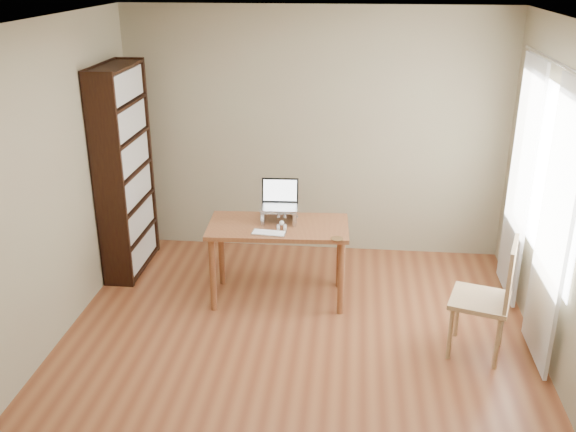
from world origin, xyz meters
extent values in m
cube|color=brown|center=(0.00, 0.00, -0.01)|extent=(4.00, 4.50, 0.02)
cube|color=white|center=(0.00, 0.00, 2.61)|extent=(4.00, 4.50, 0.02)
cube|color=#847559|center=(0.00, 2.26, 1.30)|extent=(4.00, 0.02, 2.60)
cube|color=#847559|center=(0.00, -2.26, 1.30)|extent=(4.00, 0.02, 2.60)
cube|color=#847559|center=(-2.01, 0.00, 1.30)|extent=(0.02, 4.50, 2.60)
cube|color=white|center=(1.98, 0.80, 1.40)|extent=(0.01, 1.80, 1.40)
cube|color=black|center=(-1.84, 1.12, 1.05)|extent=(0.30, 0.04, 2.10)
cube|color=black|center=(-1.84, 1.98, 1.05)|extent=(0.30, 0.04, 2.10)
cube|color=black|center=(-1.98, 1.55, 1.05)|extent=(0.02, 0.90, 2.10)
cube|color=black|center=(-1.84, 1.55, 0.03)|extent=(0.30, 0.84, 0.02)
cube|color=black|center=(-1.81, 1.55, 0.20)|extent=(0.20, 0.78, 0.28)
cube|color=black|center=(-1.84, 1.55, 0.37)|extent=(0.30, 0.84, 0.03)
cube|color=black|center=(-1.81, 1.55, 0.54)|extent=(0.20, 0.78, 0.28)
cube|color=black|center=(-1.84, 1.55, 0.71)|extent=(0.30, 0.84, 0.02)
cube|color=black|center=(-1.81, 1.55, 0.88)|extent=(0.20, 0.78, 0.28)
cube|color=black|center=(-1.84, 1.55, 1.05)|extent=(0.30, 0.84, 0.02)
cube|color=black|center=(-1.81, 1.55, 1.22)|extent=(0.20, 0.78, 0.28)
cube|color=black|center=(-1.84, 1.55, 1.39)|extent=(0.30, 0.84, 0.02)
cube|color=black|center=(-1.81, 1.55, 1.56)|extent=(0.20, 0.78, 0.28)
cube|color=black|center=(-1.84, 1.55, 1.73)|extent=(0.30, 0.84, 0.02)
cube|color=black|center=(-1.81, 1.55, 1.90)|extent=(0.20, 0.78, 0.28)
cube|color=black|center=(-1.84, 1.55, 2.07)|extent=(0.30, 0.84, 0.03)
cube|color=silver|center=(1.92, 0.25, 1.15)|extent=(0.03, 0.70, 2.20)
cube|color=silver|center=(1.92, 1.35, 1.15)|extent=(0.03, 0.70, 2.20)
cylinder|color=silver|center=(1.92, 0.80, 2.28)|extent=(0.03, 1.90, 0.03)
cube|color=brown|center=(-0.24, 1.05, 0.73)|extent=(1.31, 0.70, 0.04)
cylinder|color=brown|center=(-0.82, 1.31, 0.35)|extent=(0.06, 0.06, 0.71)
cylinder|color=brown|center=(0.34, 1.31, 0.35)|extent=(0.06, 0.06, 0.71)
cylinder|color=brown|center=(-0.82, 0.80, 0.35)|extent=(0.06, 0.06, 0.71)
cylinder|color=brown|center=(0.34, 0.80, 0.35)|extent=(0.06, 0.06, 0.71)
cube|color=silver|center=(-0.39, 1.13, 0.81)|extent=(0.03, 0.25, 0.12)
cube|color=silver|center=(-0.10, 1.13, 0.81)|extent=(0.03, 0.25, 0.12)
cube|color=silver|center=(-0.24, 1.13, 0.88)|extent=(0.32, 0.25, 0.01)
cube|color=silver|center=(-0.24, 1.13, 0.89)|extent=(0.35, 0.25, 0.02)
cube|color=black|center=(-0.24, 1.27, 1.01)|extent=(0.34, 0.07, 0.22)
cube|color=white|center=(-0.24, 1.27, 1.01)|extent=(0.31, 0.05, 0.19)
cube|color=silver|center=(-0.30, 0.83, 0.76)|extent=(0.31, 0.16, 0.02)
cube|color=white|center=(-0.30, 0.83, 0.77)|extent=(0.29, 0.13, 0.00)
cylinder|color=brown|center=(0.30, 0.79, 0.75)|extent=(0.11, 0.11, 0.01)
ellipsoid|color=#4E443D|center=(-0.22, 1.16, 0.81)|extent=(0.17, 0.37, 0.13)
ellipsoid|color=#4E443D|center=(-0.22, 1.27, 0.81)|extent=(0.15, 0.16, 0.12)
ellipsoid|color=#4E443D|center=(-0.22, 0.97, 0.83)|extent=(0.10, 0.09, 0.09)
ellipsoid|color=silver|center=(-0.22, 1.01, 0.80)|extent=(0.09, 0.09, 0.08)
sphere|color=silver|center=(-0.22, 0.94, 0.82)|extent=(0.04, 0.04, 0.04)
cone|color=#4E443D|center=(-0.25, 0.98, 0.88)|extent=(0.03, 0.04, 0.04)
cone|color=#4E443D|center=(-0.19, 0.98, 0.88)|extent=(0.03, 0.04, 0.04)
cylinder|color=silver|center=(-0.25, 0.96, 0.76)|extent=(0.03, 0.09, 0.03)
cylinder|color=silver|center=(-0.19, 0.96, 0.76)|extent=(0.03, 0.09, 0.03)
cylinder|color=#4E443D|center=(-0.13, 1.29, 0.77)|extent=(0.13, 0.20, 0.03)
cube|color=tan|center=(1.47, 0.32, 0.48)|extent=(0.56, 0.56, 0.04)
cylinder|color=tan|center=(1.29, 0.14, 0.24)|extent=(0.04, 0.04, 0.48)
cylinder|color=tan|center=(1.65, 0.14, 0.24)|extent=(0.04, 0.04, 0.48)
cylinder|color=tan|center=(1.29, 0.50, 0.24)|extent=(0.04, 0.04, 0.48)
cylinder|color=tan|center=(1.65, 0.50, 0.24)|extent=(0.04, 0.04, 0.48)
cube|color=tan|center=(1.67, 0.32, 0.74)|extent=(0.15, 0.42, 0.53)
camera|label=1|loc=(0.42, -4.30, 3.01)|focal=40.00mm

